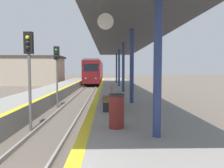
# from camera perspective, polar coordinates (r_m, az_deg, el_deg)

# --- Properties ---
(train) EXTENTS (2.63, 22.60, 4.22)m
(train) POSITION_cam_1_polar(r_m,az_deg,el_deg) (42.50, -4.47, 3.23)
(train) COLOR black
(train) RESTS_ON ground
(signal_near) EXTENTS (0.36, 0.31, 4.18)m
(signal_near) POSITION_cam_1_polar(r_m,az_deg,el_deg) (9.75, -20.86, 5.38)
(signal_near) COLOR #595959
(signal_near) RESTS_ON ground
(signal_mid) EXTENTS (0.36, 0.31, 4.18)m
(signal_mid) POSITION_cam_1_polar(r_m,az_deg,el_deg) (15.33, -14.24, 4.88)
(signal_mid) COLOR #595959
(signal_mid) RESTS_ON ground
(station_canopy) EXTENTS (4.36, 28.03, 3.92)m
(station_canopy) POSITION_cam_1_polar(r_m,az_deg,el_deg) (16.80, 2.98, 10.85)
(station_canopy) COLOR navy
(station_canopy) RESTS_ON platform_right
(trash_bin) EXTENTS (0.47, 0.47, 0.99)m
(trash_bin) POSITION_cam_1_polar(r_m,az_deg,el_deg) (6.41, 1.19, -7.07)
(trash_bin) COLOR maroon
(trash_bin) RESTS_ON platform_right
(bench) EXTENTS (0.44, 1.82, 0.92)m
(bench) POSITION_cam_1_polar(r_m,az_deg,el_deg) (9.44, -0.88, -3.56)
(bench) COLOR brown
(bench) RESTS_ON platform_right
(station_building) EXTENTS (12.34, 6.17, 4.80)m
(station_building) POSITION_cam_1_polar(r_m,az_deg,el_deg) (39.48, -21.49, 3.30)
(station_building) COLOR tan
(station_building) RESTS_ON ground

